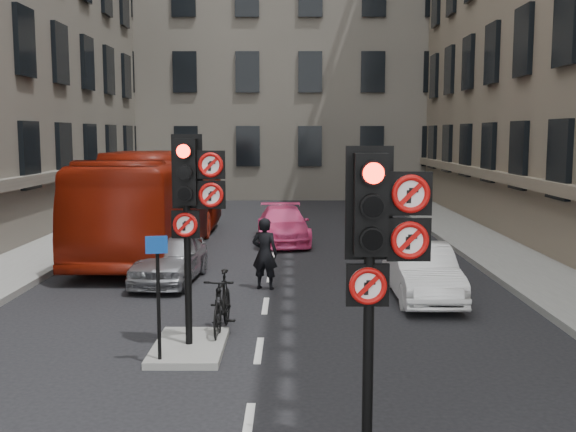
{
  "coord_description": "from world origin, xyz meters",
  "views": [
    {
      "loc": [
        0.54,
        -6.19,
        3.71
      ],
      "look_at": [
        0.51,
        2.82,
        2.6
      ],
      "focal_mm": 42.0,
      "sensor_mm": 36.0,
      "label": 1
    }
  ],
  "objects_px": {
    "signal_far": "(192,194)",
    "info_sign": "(158,280)",
    "bus_red": "(158,200)",
    "motorcyclist": "(265,254)",
    "car_white": "(422,272)",
    "motorcycle": "(222,303)",
    "car_silver": "(170,258)",
    "car_pink": "(283,225)",
    "signal_near": "(378,238)"
  },
  "relations": [
    {
      "from": "motorcycle",
      "to": "info_sign",
      "type": "relative_size",
      "value": 0.95
    },
    {
      "from": "signal_near",
      "to": "car_pink",
      "type": "bearing_deg",
      "value": 94.42
    },
    {
      "from": "car_silver",
      "to": "bus_red",
      "type": "height_order",
      "value": "bus_red"
    },
    {
      "from": "motorcycle",
      "to": "motorcyclist",
      "type": "distance_m",
      "value": 3.67
    },
    {
      "from": "bus_red",
      "to": "motorcyclist",
      "type": "xyz_separation_m",
      "value": [
        3.62,
        -5.58,
        -0.71
      ]
    },
    {
      "from": "car_pink",
      "to": "motorcyclist",
      "type": "height_order",
      "value": "motorcyclist"
    },
    {
      "from": "car_silver",
      "to": "signal_near",
      "type": "bearing_deg",
      "value": -63.47
    },
    {
      "from": "signal_near",
      "to": "motorcycle",
      "type": "relative_size",
      "value": 1.88
    },
    {
      "from": "info_sign",
      "to": "motorcycle",
      "type": "bearing_deg",
      "value": 54.23
    },
    {
      "from": "bus_red",
      "to": "info_sign",
      "type": "distance_m",
      "value": 11.21
    },
    {
      "from": "signal_far",
      "to": "signal_near",
      "type": "bearing_deg",
      "value": -56.98
    },
    {
      "from": "signal_near",
      "to": "car_pink",
      "type": "xyz_separation_m",
      "value": [
        -1.2,
        15.5,
        -1.97
      ]
    },
    {
      "from": "signal_far",
      "to": "motorcycle",
      "type": "xyz_separation_m",
      "value": [
        0.38,
        1.01,
        -2.13
      ]
    },
    {
      "from": "car_white",
      "to": "motorcycle",
      "type": "distance_m",
      "value": 5.0
    },
    {
      "from": "bus_red",
      "to": "info_sign",
      "type": "relative_size",
      "value": 5.65
    },
    {
      "from": "signal_near",
      "to": "bus_red",
      "type": "bearing_deg",
      "value": 110.06
    },
    {
      "from": "signal_near",
      "to": "bus_red",
      "type": "distance_m",
      "value": 15.14
    },
    {
      "from": "car_pink",
      "to": "motorcycle",
      "type": "distance_m",
      "value": 10.54
    },
    {
      "from": "car_pink",
      "to": "motorcyclist",
      "type": "relative_size",
      "value": 2.43
    },
    {
      "from": "car_silver",
      "to": "bus_red",
      "type": "relative_size",
      "value": 0.32
    },
    {
      "from": "car_silver",
      "to": "car_pink",
      "type": "height_order",
      "value": "car_silver"
    },
    {
      "from": "car_silver",
      "to": "info_sign",
      "type": "bearing_deg",
      "value": -77.88
    },
    {
      "from": "car_pink",
      "to": "motorcyclist",
      "type": "bearing_deg",
      "value": -96.65
    },
    {
      "from": "car_silver",
      "to": "car_white",
      "type": "height_order",
      "value": "car_silver"
    },
    {
      "from": "bus_red",
      "to": "motorcyclist",
      "type": "height_order",
      "value": "bus_red"
    },
    {
      "from": "car_white",
      "to": "motorcycle",
      "type": "xyz_separation_m",
      "value": [
        -4.23,
        -2.68,
        -0.04
      ]
    },
    {
      "from": "signal_near",
      "to": "motorcyclist",
      "type": "xyz_separation_m",
      "value": [
        -1.56,
        8.61,
        -1.72
      ]
    },
    {
      "from": "signal_far",
      "to": "bus_red",
      "type": "xyz_separation_m",
      "value": [
        -2.58,
        10.19,
        -1.13
      ]
    },
    {
      "from": "info_sign",
      "to": "signal_near",
      "type": "bearing_deg",
      "value": -57.87
    },
    {
      "from": "signal_near",
      "to": "motorcycle",
      "type": "bearing_deg",
      "value": 113.86
    },
    {
      "from": "motorcycle",
      "to": "signal_far",
      "type": "bearing_deg",
      "value": -108.28
    },
    {
      "from": "car_white",
      "to": "motorcyclist",
      "type": "relative_size",
      "value": 2.15
    },
    {
      "from": "car_white",
      "to": "bus_red",
      "type": "height_order",
      "value": "bus_red"
    },
    {
      "from": "signal_far",
      "to": "info_sign",
      "type": "height_order",
      "value": "signal_far"
    },
    {
      "from": "car_silver",
      "to": "car_white",
      "type": "xyz_separation_m",
      "value": [
        5.97,
        -1.69,
        -0.0
      ]
    },
    {
      "from": "signal_far",
      "to": "info_sign",
      "type": "bearing_deg",
      "value": -118.3
    },
    {
      "from": "motorcycle",
      "to": "info_sign",
      "type": "xyz_separation_m",
      "value": [
        -0.82,
        -1.82,
        0.84
      ]
    },
    {
      "from": "car_white",
      "to": "bus_red",
      "type": "relative_size",
      "value": 0.33
    },
    {
      "from": "signal_far",
      "to": "car_pink",
      "type": "relative_size",
      "value": 0.85
    },
    {
      "from": "car_silver",
      "to": "car_pink",
      "type": "relative_size",
      "value": 0.86
    },
    {
      "from": "signal_far",
      "to": "motorcycle",
      "type": "relative_size",
      "value": 1.88
    },
    {
      "from": "car_silver",
      "to": "info_sign",
      "type": "relative_size",
      "value": 1.8
    },
    {
      "from": "signal_far",
      "to": "bus_red",
      "type": "distance_m",
      "value": 10.57
    },
    {
      "from": "signal_far",
      "to": "car_silver",
      "type": "distance_m",
      "value": 5.93
    },
    {
      "from": "car_pink",
      "to": "info_sign",
      "type": "relative_size",
      "value": 2.1
    },
    {
      "from": "signal_near",
      "to": "signal_far",
      "type": "bearing_deg",
      "value": 123.02
    },
    {
      "from": "car_silver",
      "to": "motorcycle",
      "type": "distance_m",
      "value": 4.7
    },
    {
      "from": "car_pink",
      "to": "bus_red",
      "type": "distance_m",
      "value": 4.3
    },
    {
      "from": "bus_red",
      "to": "motorcycle",
      "type": "distance_m",
      "value": 9.7
    },
    {
      "from": "car_pink",
      "to": "motorcycle",
      "type": "bearing_deg",
      "value": -99.18
    }
  ]
}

